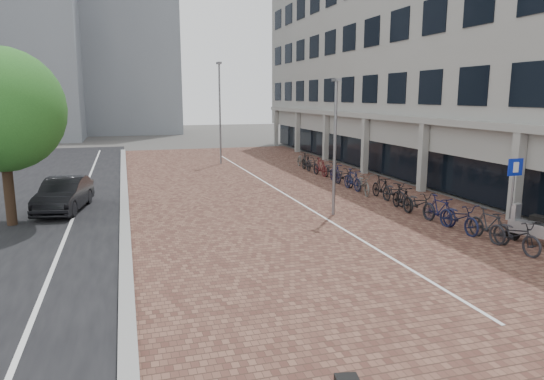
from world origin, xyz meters
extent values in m
plane|color=#474442|center=(0.00, 0.00, 0.00)|extent=(140.00, 140.00, 0.00)
cube|color=brown|center=(2.00, 12.00, 0.01)|extent=(14.50, 42.00, 0.04)
cube|color=black|center=(-9.00, 12.00, 0.01)|extent=(8.00, 50.00, 0.03)
cube|color=gray|center=(-5.10, 12.00, 0.07)|extent=(0.35, 42.00, 0.14)
cube|color=white|center=(-7.00, 12.00, 0.02)|extent=(0.12, 44.00, 0.00)
cube|color=white|center=(2.20, 12.00, 0.04)|extent=(0.10, 30.00, 0.00)
cube|color=#969691|center=(13.00, 16.00, 8.50)|extent=(8.00, 40.00, 13.00)
cube|color=black|center=(9.60, 16.00, 1.70)|extent=(0.15, 38.00, 3.20)
cube|color=#969691|center=(9.40, 16.00, 3.45)|extent=(1.60, 38.00, 0.30)
cube|color=#969691|center=(8.80, 4.00, 1.70)|extent=(0.35, 0.35, 3.40)
cube|color=#969691|center=(8.80, 10.00, 1.70)|extent=(0.35, 0.35, 3.40)
cube|color=#969691|center=(8.80, 16.00, 1.70)|extent=(0.35, 0.35, 3.40)
cube|color=#969691|center=(8.80, 22.00, 1.70)|extent=(0.35, 0.35, 3.40)
cube|color=#969691|center=(8.80, 28.00, 1.70)|extent=(0.35, 0.35, 3.40)
cube|color=#969691|center=(8.80, 34.00, 1.70)|extent=(0.35, 0.35, 3.40)
cube|color=gray|center=(-4.00, 55.00, 13.00)|extent=(12.00, 10.00, 26.00)
imported|color=black|center=(-7.41, 10.58, 0.68)|extent=(2.11, 4.30, 1.36)
cylinder|color=slate|center=(6.95, 2.16, 1.21)|extent=(0.07, 0.07, 2.42)
cube|color=#0C22A5|center=(6.95, 2.13, 2.37)|extent=(0.55, 0.05, 0.55)
cylinder|color=gray|center=(2.73, 6.75, 2.59)|extent=(0.12, 0.12, 5.19)
cylinder|color=slate|center=(1.33, 22.70, 3.38)|extent=(0.12, 0.12, 6.75)
cylinder|color=#382619|center=(-9.00, 8.71, 1.38)|extent=(0.35, 0.35, 2.76)
sphere|color=#286021|center=(-9.00, 8.71, 4.13)|extent=(4.33, 4.33, 4.33)
sphere|color=#286021|center=(-8.51, 9.30, 3.54)|extent=(2.76, 2.76, 2.76)
imported|color=black|center=(6.09, 1.00, 0.52)|extent=(0.80, 2.01, 1.04)
imported|color=black|center=(6.13, 2.15, 0.53)|extent=(0.63, 1.78, 1.05)
imported|color=#131836|center=(5.87, 3.30, 0.52)|extent=(0.74, 1.99, 1.04)
imported|color=#121233|center=(5.90, 4.45, 0.53)|extent=(0.64, 1.78, 1.05)
imported|color=black|center=(5.78, 5.60, 0.52)|extent=(0.79, 2.00, 1.04)
imported|color=black|center=(5.75, 6.75, 0.53)|extent=(0.69, 1.79, 1.05)
imported|color=black|center=(6.07, 7.90, 0.52)|extent=(0.75, 1.99, 1.04)
imported|color=black|center=(6.09, 9.05, 0.53)|extent=(0.55, 1.76, 1.05)
imported|color=#55534D|center=(5.79, 10.20, 0.52)|extent=(1.07, 2.07, 1.04)
imported|color=#141938|center=(5.76, 11.35, 0.53)|extent=(0.53, 1.76, 1.05)
imported|color=black|center=(5.84, 12.50, 0.52)|extent=(0.84, 2.02, 1.04)
imported|color=#121334|center=(5.87, 13.65, 0.53)|extent=(0.68, 1.79, 1.05)
imported|color=black|center=(6.10, 14.80, 0.52)|extent=(0.71, 1.98, 1.04)
imported|color=#501518|center=(5.94, 15.95, 0.53)|extent=(0.57, 1.77, 1.05)
imported|color=black|center=(5.89, 17.10, 0.52)|extent=(0.73, 1.99, 1.04)
imported|color=black|center=(5.92, 18.25, 0.53)|extent=(0.57, 1.77, 1.05)
imported|color=#52504B|center=(6.07, 19.40, 0.52)|extent=(0.83, 2.02, 1.04)
camera|label=1|loc=(-4.96, -10.54, 4.59)|focal=32.56mm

